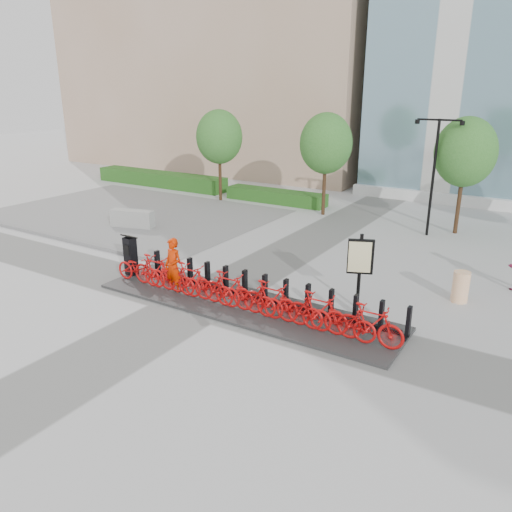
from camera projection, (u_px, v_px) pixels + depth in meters
The scene contains 28 objects.
ground at pixel (203, 301), 15.33m from camera, with size 120.00×120.00×0.00m, color #A2A2A2.
gravel_patch at pixel (133, 213), 25.97m from camera, with size 14.00×14.00×0.00m, color slate.
curb at pixel (49, 235), 21.86m from camera, with size 14.00×0.25×0.15m, color slate.
hedge_a at pixel (160, 179), 33.06m from camera, with size 10.00×1.40×0.90m, color #164E11.
hedge_b at pixel (276, 196), 28.33m from camera, with size 6.00×1.20×0.70m, color #164E11.
tree_0 at pixel (219, 137), 27.83m from camera, with size 2.60×2.60×5.10m.
tree_1 at pixel (326, 144), 24.56m from camera, with size 2.60×2.60×5.10m.
tree_2 at pixel (465, 152), 21.30m from camera, with size 2.60×2.60×5.10m.
streetlamp at pixel (435, 164), 21.14m from camera, with size 2.00×0.20×5.00m.
dock_pad at pixel (243, 305), 14.90m from camera, with size 9.60×2.40×0.08m, color #2E2E2F.
dock_rail_posts at pixel (264, 289), 14.93m from camera, with size 8.74×0.50×0.85m, color black, non-canonical shape.
bike_0 at pixel (139, 269), 16.42m from camera, with size 0.64×1.83×0.96m, color #B30A0A.
bike_1 at pixel (155, 271), 16.04m from camera, with size 0.50×1.77×1.06m, color #B30A0A.
bike_2 at pixel (172, 277), 15.69m from camera, with size 0.64×1.83×0.96m, color #B30A0A.
bike_3 at pixel (190, 280), 15.31m from camera, with size 0.50×1.77×1.06m, color #B30A0A.
bike_4 at pixel (208, 286), 14.97m from camera, with size 0.64×1.83×0.96m, color #B30A0A.
bike_5 at pixel (228, 289), 14.59m from camera, with size 0.50×1.77×1.06m, color #B30A0A.
bike_6 at pixel (249, 296), 14.25m from camera, with size 0.64×1.83×0.96m, color #B30A0A.
bike_7 at pixel (270, 300), 13.87m from camera, with size 0.50×1.77×1.06m, color #B30A0A.
bike_8 at pixel (293, 307), 13.52m from camera, with size 0.64×1.83×0.96m, color #B30A0A.
bike_9 at pixel (317, 312), 13.14m from camera, with size 0.50×1.77×1.06m, color #B30A0A.
bike_10 at pixel (343, 320), 12.80m from camera, with size 0.64×1.83×0.96m, color #B30A0A.
bike_11 at pixel (370, 325), 12.42m from camera, with size 0.50×1.77×1.06m, color #B30A0A.
kiosk at pixel (131, 255), 17.05m from camera, with size 0.48×0.41×1.45m.
worker_red at pixel (173, 267), 15.57m from camera, with size 0.67×0.44×1.82m, color #C62400.
construction_barrel at pixel (461, 287), 15.13m from camera, with size 0.50×0.50×0.96m, color orange.
jersey_barrier at pixel (132, 219), 23.32m from camera, with size 2.07×0.56×0.80m, color gray.
map_sign at pixel (360, 260), 14.35m from camera, with size 0.73×0.40×2.28m.
Camera 1 is at (8.86, -11.06, 6.22)m, focal length 35.00 mm.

